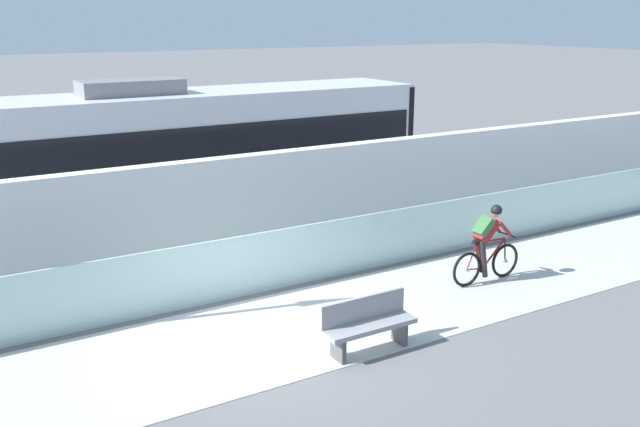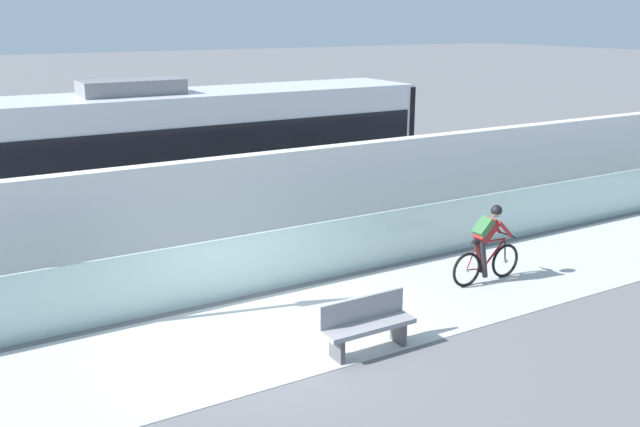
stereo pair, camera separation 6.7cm
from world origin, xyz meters
TOP-DOWN VIEW (x-y plane):
  - ground_plane at (0.00, 0.00)m, footprint 200.00×200.00m
  - bike_path_deck at (0.00, 0.00)m, footprint 32.00×3.20m
  - glass_parapet at (0.00, 1.85)m, footprint 32.00×0.05m
  - concrete_barrier_wall at (0.00, 3.65)m, footprint 32.00×0.36m
  - tram_rail_near at (0.00, 6.13)m, footprint 32.00×0.08m
  - tram_rail_far at (0.00, 7.57)m, footprint 32.00×0.08m
  - tram at (1.76, 6.85)m, footprint 11.06×2.54m
  - cyclist_on_bike at (4.87, -0.00)m, footprint 1.77×0.58m
  - bench at (1.06, -1.29)m, footprint 1.60×0.45m

SIDE VIEW (x-z plane):
  - ground_plane at x=0.00m, z-range 0.00..0.00m
  - tram_rail_near at x=0.00m, z-range 0.00..0.01m
  - tram_rail_far at x=0.00m, z-range 0.00..0.01m
  - bike_path_deck at x=0.00m, z-range 0.00..0.01m
  - bench at x=1.06m, z-range 0.03..0.92m
  - glass_parapet at x=0.00m, z-range 0.00..1.22m
  - cyclist_on_bike at x=4.87m, z-range -0.01..1.60m
  - concrete_barrier_wall at x=0.00m, z-range 0.00..2.39m
  - tram at x=1.76m, z-range -0.01..3.80m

